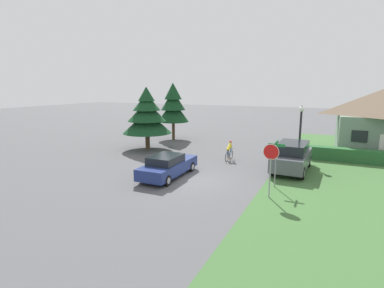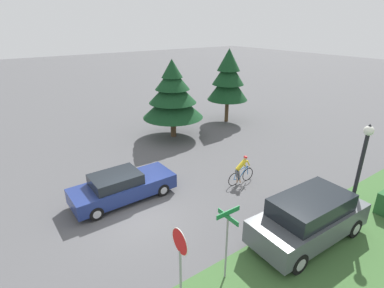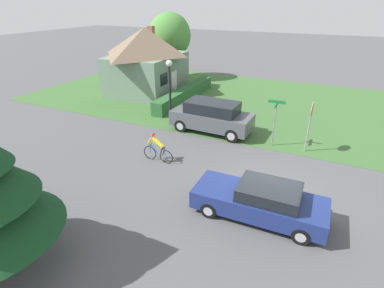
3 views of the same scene
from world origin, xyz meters
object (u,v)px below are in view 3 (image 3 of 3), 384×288
object	(u,v)px
cyclist	(158,148)
deciduous_tree_right	(170,36)
stop_sign	(311,117)
street_lamp	(170,82)
street_name_sign	(275,115)
parked_suv_right	(212,116)
sedan_left_lane	(260,201)
cottage_house	(146,60)

from	to	relation	value
cyclist	deciduous_tree_right	xyz separation A→B (m)	(15.83, 8.00, 3.46)
stop_sign	street_lamp	distance (m)	8.50
cyclist	street_name_sign	distance (m)	6.47
cyclist	stop_sign	bearing A→B (deg)	-145.44
parked_suv_right	street_lamp	size ratio (longest dim) A/B	1.18
sedan_left_lane	street_name_sign	distance (m)	6.46
deciduous_tree_right	parked_suv_right	bearing A→B (deg)	-141.19
parked_suv_right	street_lamp	world-z (taller)	street_lamp
cyclist	parked_suv_right	bearing A→B (deg)	-100.78
sedan_left_lane	street_lamp	size ratio (longest dim) A/B	1.16
street_lamp	cyclist	bearing A→B (deg)	-158.14
cyclist	street_name_sign	xyz separation A→B (m)	(4.22, -4.78, 1.10)
cottage_house	deciduous_tree_right	world-z (taller)	deciduous_tree_right
cottage_house	parked_suv_right	size ratio (longest dim) A/B	1.46
parked_suv_right	street_lamp	xyz separation A→B (m)	(0.13, 2.91, 1.78)
sedan_left_lane	street_name_sign	world-z (taller)	street_name_sign
stop_sign	street_name_sign	xyz separation A→B (m)	(-0.04, 1.76, -0.15)
cottage_house	street_lamp	world-z (taller)	cottage_house
cyclist	stop_sign	world-z (taller)	stop_sign
cottage_house	stop_sign	world-z (taller)	cottage_house
cottage_house	stop_sign	size ratio (longest dim) A/B	2.62
stop_sign	cyclist	bearing A→B (deg)	-54.70
sedan_left_lane	parked_suv_right	size ratio (longest dim) A/B	0.98
street_lamp	street_name_sign	size ratio (longest dim) A/B	1.60
parked_suv_right	street_lamp	distance (m)	3.42
sedan_left_lane	stop_sign	xyz separation A→B (m)	(6.35, -0.92, 1.27)
stop_sign	deciduous_tree_right	xyz separation A→B (m)	(11.56, 14.53, 2.21)
parked_suv_right	street_lamp	bearing A→B (deg)	-0.70
cottage_house	stop_sign	bearing A→B (deg)	-116.80
cyclist	stop_sign	xyz separation A→B (m)	(4.27, -6.54, 1.25)
parked_suv_right	stop_sign	bearing A→B (deg)	178.13
cottage_house	street_name_sign	world-z (taller)	cottage_house
cyclist	deciduous_tree_right	size ratio (longest dim) A/B	0.27
cottage_house	sedan_left_lane	distance (m)	18.15
parked_suv_right	street_name_sign	world-z (taller)	street_name_sign
cottage_house	cyclist	distance (m)	12.95
parked_suv_right	deciduous_tree_right	xyz separation A→B (m)	(11.19, 9.00, 3.20)
cottage_house	deciduous_tree_right	distance (m)	5.57
street_lamp	deciduous_tree_right	bearing A→B (deg)	28.83
street_name_sign	parked_suv_right	bearing A→B (deg)	83.78
sedan_left_lane	street_name_sign	bearing A→B (deg)	-83.17
parked_suv_right	street_name_sign	distance (m)	3.89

